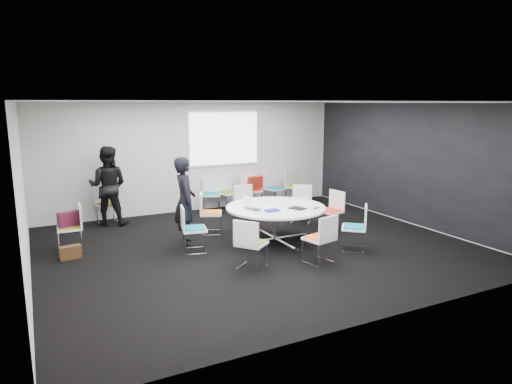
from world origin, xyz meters
name	(u,v)px	position (x,y,z in m)	size (l,w,h in m)	color
room_shell	(260,176)	(0.09, 0.00, 1.40)	(8.08, 7.08, 2.88)	black
conference_table	(276,217)	(0.49, 0.10, 0.51)	(2.00, 2.00, 0.73)	silver
projection_screen	(224,139)	(0.80, 3.46, 1.85)	(1.90, 0.03, 1.35)	white
chair_ring_a	(330,219)	(1.95, 0.25, 0.28)	(0.51, 0.52, 0.88)	silver
chair_ring_b	(300,212)	(1.72, 1.10, 0.28)	(0.64, 0.64, 0.88)	silver
chair_ring_c	(246,212)	(0.58, 1.68, 0.28)	(0.49, 0.48, 0.88)	silver
chair_ring_d	(210,221)	(-0.47, 1.25, 0.28)	(0.59, 0.60, 0.88)	silver
chair_ring_e	(194,238)	(-1.21, 0.22, 0.28)	(0.53, 0.54, 0.88)	silver
chair_ring_f	(251,253)	(-0.64, -1.08, 0.28)	(0.64, 0.64, 0.88)	silver
chair_ring_g	(319,248)	(0.56, -1.36, 0.28)	(0.55, 0.54, 0.88)	silver
chair_ring_h	(354,236)	(1.57, -1.06, 0.28)	(0.64, 0.64, 0.88)	silver
chair_back_a	(211,201)	(0.29, 3.16, 0.28)	(0.60, 0.59, 0.88)	silver
chair_back_b	(228,199)	(0.77, 3.16, 0.28)	(0.54, 0.53, 0.88)	silver
chair_back_c	(251,197)	(1.45, 3.17, 0.28)	(0.49, 0.47, 0.88)	silver
chair_back_d	(275,195)	(2.15, 3.12, 0.28)	(0.58, 0.57, 0.88)	silver
chair_back_e	(295,193)	(2.81, 3.12, 0.28)	(0.60, 0.59, 0.88)	silver
chair_spare_left	(71,236)	(-3.27, 1.36, 0.28)	(0.47, 0.48, 0.88)	silver
chair_person_back	(108,211)	(-2.30, 3.14, 0.28)	(0.56, 0.55, 0.88)	silver
person_main	(185,201)	(-1.17, 0.79, 0.87)	(0.64, 0.42, 1.75)	black
person_back	(108,186)	(-2.30, 2.98, 0.91)	(0.89, 0.69, 1.82)	black
laptop	(255,208)	(0.01, 0.09, 0.74)	(0.36, 0.23, 0.03)	#333338
laptop_lid	(248,202)	(-0.09, 0.19, 0.86)	(0.30, 0.02, 0.22)	silver
notebook_black	(297,208)	(0.78, -0.27, 0.74)	(0.22, 0.30, 0.02)	black
tablet_folio	(272,210)	(0.24, -0.21, 0.74)	(0.26, 0.20, 0.03)	navy
papers_right	(295,203)	(1.03, 0.23, 0.73)	(0.30, 0.21, 0.00)	silver
papers_front	(306,203)	(1.19, 0.06, 0.73)	(0.30, 0.21, 0.00)	silver
cup	(271,202)	(0.53, 0.37, 0.78)	(0.08, 0.08, 0.09)	white
phone	(316,208)	(1.14, -0.39, 0.73)	(0.14, 0.07, 0.01)	black
maroon_bag	(69,219)	(-3.29, 1.36, 0.62)	(0.40, 0.14, 0.28)	#481327
brown_bag	(70,252)	(-3.34, 0.84, 0.12)	(0.36, 0.16, 0.24)	#412914
red_jacket	(255,183)	(1.45, 2.94, 0.70)	(0.44, 0.10, 0.35)	maroon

